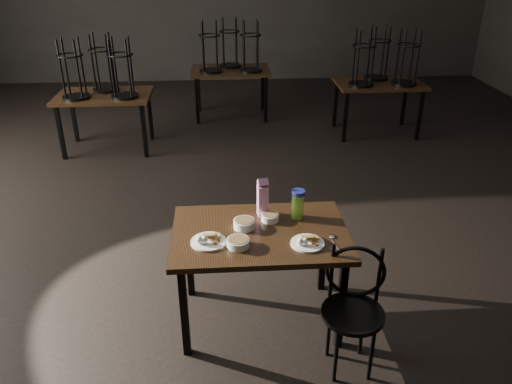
{
  "coord_description": "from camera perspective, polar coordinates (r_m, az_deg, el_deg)",
  "views": [
    {
      "loc": [
        -0.2,
        -4.03,
        2.52
      ],
      "look_at": [
        0.03,
        -0.73,
        0.85
      ],
      "focal_mm": 35.0,
      "sensor_mm": 36.0,
      "label": 1
    }
  ],
  "objects": [
    {
      "name": "main_table",
      "position": [
        3.45,
        0.46,
        -5.65
      ],
      "size": [
        1.2,
        0.8,
        0.75
      ],
      "color": "black",
      "rests_on": "ground"
    },
    {
      "name": "plate_left",
      "position": [
        3.29,
        -5.49,
        -5.49
      ],
      "size": [
        0.23,
        0.23,
        0.08
      ],
      "color": "white",
      "rests_on": "main_table"
    },
    {
      "name": "plate_right",
      "position": [
        3.28,
        5.88,
        -5.68
      ],
      "size": [
        0.22,
        0.22,
        0.07
      ],
      "color": "white",
      "rests_on": "main_table"
    },
    {
      "name": "bowl_near",
      "position": [
        3.44,
        -1.36,
        -3.62
      ],
      "size": [
        0.15,
        0.15,
        0.06
      ],
      "color": "white",
      "rests_on": "main_table"
    },
    {
      "name": "bowl_far",
      "position": [
        3.52,
        1.61,
        -2.88
      ],
      "size": [
        0.13,
        0.13,
        0.05
      ],
      "color": "white",
      "rests_on": "main_table"
    },
    {
      "name": "bowl_big",
      "position": [
        3.24,
        -2.08,
        -5.8
      ],
      "size": [
        0.15,
        0.15,
        0.05
      ],
      "color": "white",
      "rests_on": "main_table"
    },
    {
      "name": "juice_carton",
      "position": [
        3.54,
        0.77,
        -0.72
      ],
      "size": [
        0.08,
        0.08,
        0.29
      ],
      "color": "#921A78",
      "rests_on": "main_table"
    },
    {
      "name": "water_bottle",
      "position": [
        3.53,
        4.79,
        -1.37
      ],
      "size": [
        0.11,
        0.11,
        0.22
      ],
      "color": "#8BD53E",
      "rests_on": "main_table"
    },
    {
      "name": "spoon",
      "position": [
        3.37,
        8.74,
        -5.16
      ],
      "size": [
        0.05,
        0.2,
        0.01
      ],
      "color": "silver",
      "rests_on": "main_table"
    },
    {
      "name": "bentwood_chair",
      "position": [
        3.27,
        11.07,
        -12.08
      ],
      "size": [
        0.43,
        0.42,
        0.84
      ],
      "rotation": [
        0.0,
        0.0,
        -0.24
      ],
      "color": "black",
      "rests_on": "ground"
    },
    {
      "name": "bg_table_left",
      "position": [
        6.8,
        -17.09,
        10.82
      ],
      "size": [
        1.2,
        0.8,
        1.48
      ],
      "color": "black",
      "rests_on": "ground"
    },
    {
      "name": "bg_table_right",
      "position": [
        7.31,
        13.95,
        12.29
      ],
      "size": [
        1.2,
        0.8,
        1.48
      ],
      "color": "black",
      "rests_on": "ground"
    },
    {
      "name": "bg_table_far",
      "position": [
        7.87,
        -2.92,
        14.02
      ],
      "size": [
        1.2,
        0.8,
        1.48
      ],
      "color": "black",
      "rests_on": "ground"
    }
  ]
}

